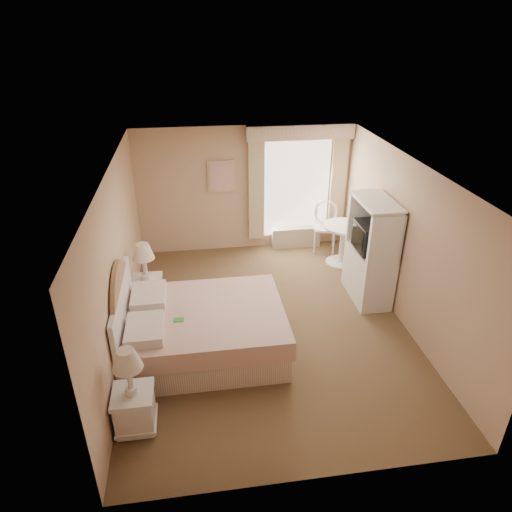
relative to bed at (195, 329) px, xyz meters
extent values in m
cube|color=brown|center=(1.11, 0.50, -0.38)|extent=(4.20, 5.50, 0.01)
cube|color=silver|center=(1.11, 0.50, 2.12)|extent=(4.20, 5.50, 0.01)
cube|color=tan|center=(1.11, 3.25, 0.87)|extent=(4.20, 0.01, 2.50)
cube|color=tan|center=(1.11, -2.25, 0.87)|extent=(4.20, 0.01, 2.50)
cube|color=tan|center=(-0.99, 0.50, 0.87)|extent=(0.01, 5.50, 2.50)
cube|color=tan|center=(3.21, 0.50, 0.87)|extent=(0.01, 5.50, 2.50)
cube|color=white|center=(2.16, 3.22, 0.87)|extent=(1.30, 0.02, 2.00)
cube|color=beige|center=(1.33, 3.17, 0.87)|extent=(0.30, 0.08, 2.05)
cube|color=beige|center=(2.99, 3.17, 0.87)|extent=(0.30, 0.08, 2.05)
cube|color=tan|center=(2.16, 3.13, 1.99)|extent=(2.05, 0.20, 0.28)
cube|color=beige|center=(2.16, 3.13, -0.17)|extent=(1.00, 0.22, 0.42)
cube|color=tan|center=(0.66, 3.22, 1.17)|extent=(0.52, 0.03, 0.62)
cube|color=beige|center=(0.66, 3.20, 1.17)|extent=(0.42, 0.02, 0.52)
cube|color=tan|center=(0.11, 0.00, -0.19)|extent=(2.20, 1.68, 0.38)
cube|color=#CFAD9B|center=(0.11, 0.00, 0.15)|extent=(2.26, 1.74, 0.29)
cube|color=beige|center=(-0.62, -0.40, 0.36)|extent=(0.47, 0.65, 0.15)
cube|color=beige|center=(-0.62, 0.40, 0.36)|extent=(0.47, 0.65, 0.15)
cube|color=green|center=(-0.20, -0.16, 0.30)|extent=(0.14, 0.10, 0.01)
cube|color=silver|center=(-0.94, 0.00, 0.20)|extent=(0.06, 1.78, 1.15)
cylinder|color=#A37756|center=(-0.94, 0.00, 0.30)|extent=(0.05, 1.57, 1.57)
cube|color=white|center=(-0.73, -1.29, -0.13)|extent=(0.42, 0.42, 0.46)
cube|color=white|center=(-0.73, -1.29, 0.13)|extent=(0.46, 0.46, 0.06)
cube|color=white|center=(-0.73, -1.29, -0.29)|extent=(0.46, 0.46, 0.05)
cylinder|color=silver|center=(-0.73, -1.29, 0.20)|extent=(0.15, 0.15, 0.09)
cylinder|color=silver|center=(-0.73, -1.29, 0.39)|extent=(0.06, 0.06, 0.37)
cone|color=silver|center=(-0.73, -1.29, 0.63)|extent=(0.33, 0.33, 0.24)
cube|color=white|center=(-0.73, 1.20, -0.12)|extent=(0.44, 0.44, 0.48)
cube|color=white|center=(-0.73, 1.20, 0.15)|extent=(0.48, 0.48, 0.06)
cube|color=white|center=(-0.73, 1.20, -0.28)|extent=(0.48, 0.48, 0.05)
cylinder|color=silver|center=(-0.73, 1.20, 0.23)|extent=(0.15, 0.15, 0.10)
cylinder|color=silver|center=(-0.73, 1.20, 0.42)|extent=(0.07, 0.07, 0.38)
cone|color=silver|center=(-0.73, 1.20, 0.68)|extent=(0.34, 0.34, 0.25)
cylinder|color=silver|center=(2.86, 2.27, -0.36)|extent=(0.56, 0.56, 0.03)
cylinder|color=silver|center=(2.86, 2.27, 0.02)|extent=(0.09, 0.09, 0.76)
cylinder|color=white|center=(2.86, 2.27, 0.40)|extent=(0.76, 0.76, 0.04)
cylinder|color=silver|center=(2.46, 2.73, -0.13)|extent=(0.04, 0.04, 0.50)
cylinder|color=silver|center=(2.82, 2.62, -0.13)|extent=(0.04, 0.04, 0.50)
cylinder|color=silver|center=(2.56, 3.09, -0.13)|extent=(0.04, 0.04, 0.50)
cylinder|color=silver|center=(2.93, 2.99, -0.13)|extent=(0.04, 0.04, 0.50)
cylinder|color=white|center=(2.69, 2.86, 0.13)|extent=(0.61, 0.61, 0.04)
torus|color=silver|center=(2.74, 3.01, 0.40)|extent=(0.49, 0.25, 0.48)
cylinder|color=silver|center=(2.56, 3.09, 0.34)|extent=(0.04, 0.04, 0.44)
cylinder|color=silver|center=(2.93, 2.99, 0.34)|extent=(0.04, 0.04, 0.44)
cube|color=white|center=(2.92, 1.04, 0.05)|extent=(0.53, 1.05, 0.86)
cube|color=white|center=(2.92, 0.56, 0.91)|extent=(0.53, 0.08, 0.86)
cube|color=white|center=(2.92, 1.53, 0.91)|extent=(0.53, 0.08, 0.86)
cube|color=white|center=(2.92, 1.04, 1.34)|extent=(0.53, 1.05, 0.06)
cube|color=white|center=(3.16, 1.04, 0.91)|extent=(0.04, 1.05, 0.86)
cube|color=black|center=(2.90, 1.04, 0.75)|extent=(0.46, 0.57, 0.46)
cube|color=black|center=(2.67, 1.04, 0.75)|extent=(0.02, 0.48, 0.38)
camera|label=1|loc=(0.09, -5.25, 3.87)|focal=32.00mm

